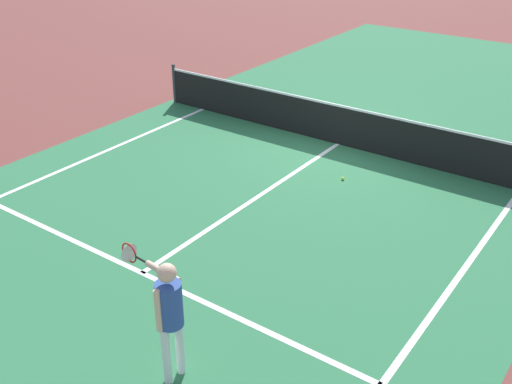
% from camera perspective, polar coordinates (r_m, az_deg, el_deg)
% --- Properties ---
extents(ground_plane, '(60.00, 60.00, 0.00)m').
position_cam_1_polar(ground_plane, '(14.41, 7.67, 4.47)').
color(ground_plane, brown).
extents(court_surface_inbounds, '(10.62, 24.40, 0.00)m').
position_cam_1_polar(court_surface_inbounds, '(14.41, 7.67, 4.48)').
color(court_surface_inbounds, '#2D7247').
rests_on(court_surface_inbounds, ground_plane).
extents(line_sideline_left, '(0.10, 11.89, 0.01)m').
position_cam_1_polar(line_sideline_left, '(13.01, -22.04, -0.03)').
color(line_sideline_left, white).
rests_on(line_sideline_left, ground_plane).
extents(line_sideline_right, '(0.10, 11.89, 0.01)m').
position_cam_1_polar(line_sideline_right, '(8.33, 13.02, -15.40)').
color(line_sideline_right, white).
rests_on(line_sideline_right, ground_plane).
extents(line_service_near, '(8.22, 0.10, 0.01)m').
position_cam_1_polar(line_service_near, '(9.86, -10.61, -7.46)').
color(line_service_near, white).
rests_on(line_service_near, ground_plane).
extents(line_center_service, '(0.10, 6.40, 0.01)m').
position_cam_1_polar(line_center_service, '(11.92, 0.28, -0.37)').
color(line_center_service, white).
rests_on(line_center_service, ground_plane).
extents(net, '(10.29, 0.09, 1.07)m').
position_cam_1_polar(net, '(14.22, 7.79, 6.30)').
color(net, '#33383D').
rests_on(net, ground_plane).
extents(player_near, '(1.20, 0.59, 1.69)m').
position_cam_1_polar(player_near, '(7.37, -8.22, -10.72)').
color(player_near, white).
rests_on(player_near, ground_plane).
extents(tennis_ball_near_net, '(0.07, 0.07, 0.07)m').
position_cam_1_polar(tennis_ball_near_net, '(12.67, 8.13, 1.25)').
color(tennis_ball_near_net, '#CCE033').
rests_on(tennis_ball_near_net, ground_plane).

